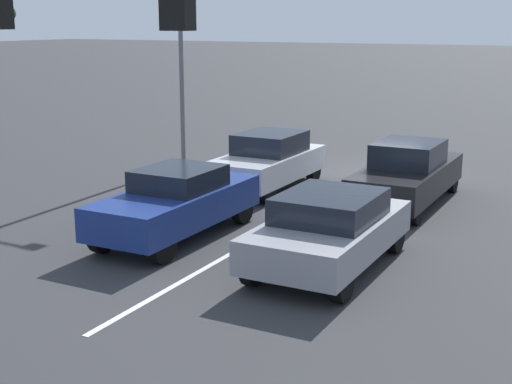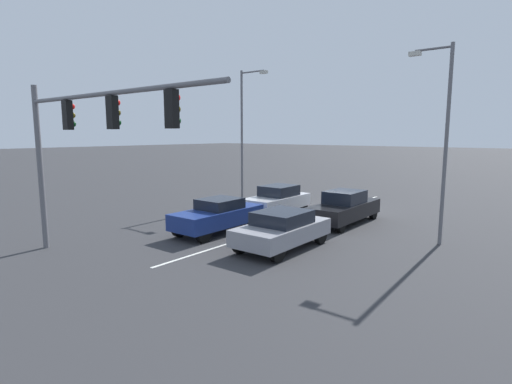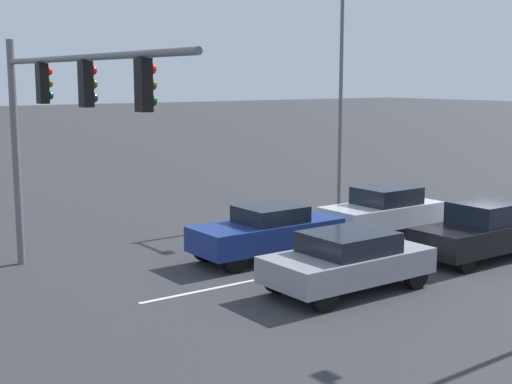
% 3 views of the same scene
% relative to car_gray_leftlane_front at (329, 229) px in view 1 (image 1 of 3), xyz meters
% --- Properties ---
extents(ground_plane, '(240.00, 240.00, 0.00)m').
position_rel_car_gray_leftlane_front_xyz_m(ground_plane, '(2.01, -8.31, -0.75)').
color(ground_plane, '#333335').
extents(lane_stripe_left_divider, '(0.12, 18.78, 0.01)m').
position_rel_car_gray_leftlane_front_xyz_m(lane_stripe_left_divider, '(2.01, -4.92, -0.75)').
color(lane_stripe_left_divider, silver).
rests_on(lane_stripe_left_divider, ground_plane).
extents(car_gray_leftlane_front, '(1.91, 4.09, 1.43)m').
position_rel_car_gray_leftlane_front_xyz_m(car_gray_leftlane_front, '(0.00, 0.00, 0.00)').
color(car_gray_leftlane_front, gray).
rests_on(car_gray_leftlane_front, ground_plane).
extents(car_navy_midlane_front, '(1.71, 4.35, 1.48)m').
position_rel_car_gray_leftlane_front_xyz_m(car_navy_midlane_front, '(3.61, -0.32, 0.01)').
color(car_navy_midlane_front, navy).
rests_on(car_navy_midlane_front, ground_plane).
extents(car_silver_midlane_second, '(1.76, 4.08, 1.53)m').
position_rel_car_gray_leftlane_front_xyz_m(car_silver_midlane_second, '(3.95, -5.26, 0.02)').
color(car_silver_midlane_second, silver).
rests_on(car_silver_midlane_second, ground_plane).
extents(car_black_leftlane_second, '(1.71, 4.70, 1.58)m').
position_rel_car_gray_leftlane_front_xyz_m(car_black_leftlane_second, '(0.08, -5.37, 0.02)').
color(car_black_leftlane_second, black).
rests_on(car_black_leftlane_second, ground_plane).
extents(street_lamp_right_shoulder, '(1.97, 0.24, 8.05)m').
position_rel_car_gray_leftlane_front_xyz_m(street_lamp_right_shoulder, '(7.55, -6.83, 3.89)').
color(street_lamp_right_shoulder, slate).
rests_on(street_lamp_right_shoulder, ground_plane).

